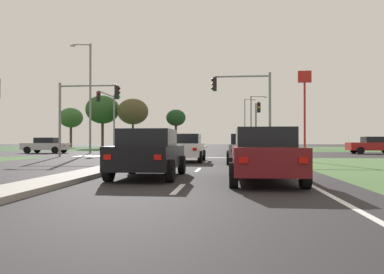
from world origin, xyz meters
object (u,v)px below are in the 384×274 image
object	(u,v)px
car_grey_eighth	(246,148)
traffic_signal_far_right	(257,118)
car_navy_near	(159,146)
car_white_second	(186,148)
car_red_fifth	(374,145)
car_teal_sixth	(167,144)
traffic_signal_far_left	(109,111)
treeline_second	(103,110)
treeline_near	(71,118)
car_silver_seventh	(46,145)
car_maroon_fourth	(264,154)
traffic_signal_near_right	(249,100)
treeline_fourth	(176,118)
pedestrian_at_median	(187,140)
treeline_third	(133,112)
fastfood_pole_sign	(305,92)
street_lamp_second	(89,93)
street_lamp_fourth	(246,120)
car_black_third	(149,153)
street_lamp_third	(253,119)
traffic_signal_near_left	(82,105)

from	to	relation	value
car_grey_eighth	traffic_signal_far_right	world-z (taller)	traffic_signal_far_right
car_navy_near	car_white_second	world-z (taller)	car_white_second
car_red_fifth	car_teal_sixth	bearing A→B (deg)	70.80
car_white_second	car_red_fifth	distance (m)	20.92
traffic_signal_far_left	treeline_second	size ratio (longest dim) A/B	0.71
car_white_second	car_teal_sixth	distance (m)	21.59
traffic_signal_far_left	treeline_near	bearing A→B (deg)	120.42
car_white_second	treeline_near	size ratio (longest dim) A/B	0.62
car_teal_sixth	car_silver_seventh	size ratio (longest dim) A/B	1.08
car_maroon_fourth	traffic_signal_near_right	distance (m)	16.06
treeline_fourth	car_navy_near	bearing A→B (deg)	-84.80
car_teal_sixth	treeline_near	distance (m)	30.56
car_teal_sixth	traffic_signal_far_right	size ratio (longest dim) A/B	0.90
treeline_near	treeline_fourth	size ratio (longest dim) A/B	1.08
car_navy_near	pedestrian_at_median	bearing A→B (deg)	172.41
car_navy_near	pedestrian_at_median	distance (m)	10.10
car_red_fifth	treeline_third	xyz separation A→B (m)	(-28.08, 23.42, 5.05)
traffic_signal_far_left	fastfood_pole_sign	world-z (taller)	fastfood_pole_sign
car_red_fifth	treeline_third	distance (m)	36.91
traffic_signal_far_right	car_red_fifth	bearing A→B (deg)	-16.97
fastfood_pole_sign	treeline_second	size ratio (longest dim) A/B	1.24
street_lamp_second	traffic_signal_near_right	bearing A→B (deg)	-27.91
car_silver_seventh	traffic_signal_far_left	distance (m)	7.03
treeline_fourth	traffic_signal_far_right	bearing A→B (deg)	-65.02
car_navy_near	street_lamp_fourth	distance (m)	47.94
car_white_second	treeline_third	size ratio (longest dim) A/B	0.55
traffic_signal_far_right	street_lamp_fourth	distance (m)	41.40
car_black_third	car_red_fifth	world-z (taller)	car_red_fifth
car_navy_near	car_red_fifth	distance (m)	19.22
car_silver_seventh	treeline_third	world-z (taller)	treeline_third
fastfood_pole_sign	street_lamp_third	bearing A→B (deg)	141.85
car_black_third	treeline_second	distance (m)	51.55
traffic_signal_far_right	street_lamp_second	world-z (taller)	street_lamp_second
traffic_signal_near_right	pedestrian_at_median	size ratio (longest dim) A/B	3.28
car_maroon_fourth	treeline_second	xyz separation A→B (m)	(-21.45, 48.99, 5.51)
car_red_fifth	car_teal_sixth	xyz separation A→B (m)	(-19.87, 6.92, 0.00)
car_white_second	pedestrian_at_median	world-z (taller)	pedestrian_at_median
car_white_second	car_silver_seventh	distance (m)	20.06
fastfood_pole_sign	traffic_signal_far_left	bearing A→B (deg)	-147.16
car_grey_eighth	treeline_near	distance (m)	53.03
traffic_signal_near_left	pedestrian_at_median	world-z (taller)	traffic_signal_near_left
traffic_signal_near_right	traffic_signal_far_left	distance (m)	17.85
car_navy_near	treeline_third	distance (m)	27.68
car_silver_seventh	car_black_third	bearing A→B (deg)	-146.84
car_maroon_fourth	car_red_fifth	size ratio (longest dim) A/B	1.04
treeline_near	traffic_signal_far_right	bearing A→B (deg)	-40.17
traffic_signal_far_left	pedestrian_at_median	world-z (taller)	traffic_signal_far_left
pedestrian_at_median	fastfood_pole_sign	world-z (taller)	fastfood_pole_sign
car_navy_near	street_lamp_fourth	bearing A→B (deg)	168.19
car_red_fifth	traffic_signal_near_left	xyz separation A→B (m)	(-23.62, -8.63, 2.96)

